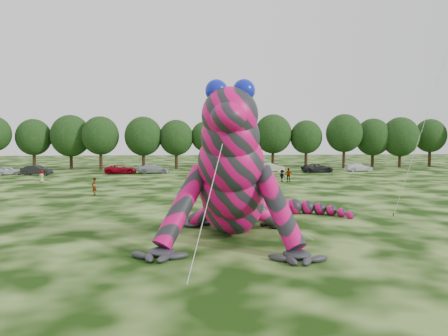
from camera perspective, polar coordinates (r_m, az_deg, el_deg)
ground at (r=23.30m, az=2.44°, el=-10.32°), size 240.00×240.00×0.00m
inflatable_gecko at (r=26.29m, az=1.32°, el=0.94°), size 17.36×19.62×8.71m
tree_4 at (r=85.31m, az=-23.59°, el=2.86°), size 6.22×5.60×9.06m
tree_5 at (r=83.24m, az=-19.38°, el=3.21°), size 7.16×6.44×9.80m
tree_6 at (r=80.36m, az=-15.82°, el=3.15°), size 6.52×5.86×9.49m
tree_7 at (r=79.48m, az=-10.49°, el=3.22°), size 6.68×6.01×9.48m
tree_8 at (r=79.37m, az=-6.25°, el=3.07°), size 6.14×5.53×8.94m
tree_9 at (r=79.83m, az=-2.45°, el=3.00°), size 5.27×4.74×8.68m
tree_10 at (r=81.62m, az=1.96°, el=3.67°), size 7.09×6.38×10.50m
tree_11 at (r=82.31m, az=6.42°, el=3.50°), size 7.01×6.31×10.07m
tree_12 at (r=83.38m, az=10.68°, el=3.08°), size 5.99×5.39×8.97m
tree_13 at (r=85.05m, az=15.42°, el=3.41°), size 6.83×6.15×10.13m
tree_14 at (r=88.96m, az=18.86°, el=3.13°), size 6.82×6.14×9.40m
tree_15 at (r=90.28m, az=22.02°, el=3.14°), size 7.17×6.45×9.63m
tree_16 at (r=95.08m, az=25.31°, el=3.00°), size 6.26×5.63×9.37m
car_0 at (r=74.76m, az=-26.29°, el=-0.32°), size 3.93×2.07×1.28m
car_1 at (r=72.26m, az=-23.28°, el=-0.28°), size 4.81×2.44×1.51m
car_2 at (r=70.92m, az=-13.35°, el=-0.17°), size 5.42×3.15×1.42m
car_3 at (r=70.71m, az=-9.16°, el=-0.11°), size 5.04×2.10×1.46m
car_4 at (r=71.13m, az=-2.42°, el=-0.08°), size 4.18×2.21×1.36m
car_5 at (r=73.17m, az=6.17°, el=0.06°), size 4.58×2.09×1.46m
car_6 at (r=73.21m, az=12.12°, el=-0.01°), size 5.26×2.57×1.44m
car_7 at (r=77.31m, az=17.20°, el=0.08°), size 4.82×2.14×1.38m
spectator_5 at (r=40.95m, az=4.67°, el=-2.86°), size 0.79×1.67×1.73m
spectator_4 at (r=60.08m, az=-22.72°, el=-1.02°), size 0.86×0.94×1.61m
spectator_0 at (r=45.26m, az=-16.62°, el=-2.33°), size 0.48×0.68×1.78m
spectator_2 at (r=56.90m, az=7.62°, el=-1.03°), size 0.99×1.16×1.56m
spectator_3 at (r=57.31m, az=8.43°, el=-0.89°), size 1.13×0.77×1.79m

